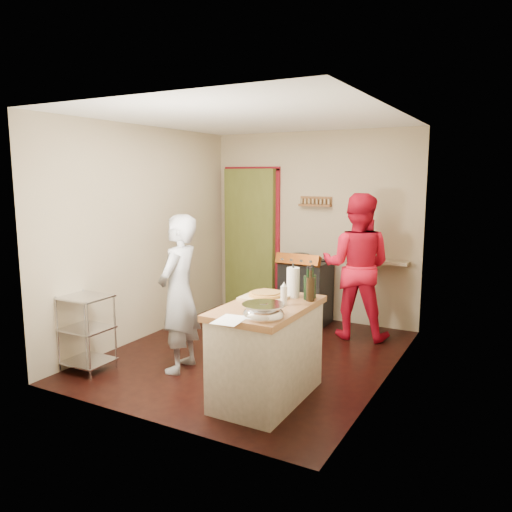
# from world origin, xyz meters

# --- Properties ---
(floor) EXTENTS (3.50, 3.50, 0.00)m
(floor) POSITION_xyz_m (0.00, 0.00, 0.00)
(floor) COLOR black
(floor) RESTS_ON ground
(back_wall) EXTENTS (3.00, 0.44, 2.60)m
(back_wall) POSITION_xyz_m (-0.64, 1.78, 1.13)
(back_wall) COLOR tan
(back_wall) RESTS_ON ground
(left_wall) EXTENTS (0.04, 3.50, 2.60)m
(left_wall) POSITION_xyz_m (-1.50, 0.00, 1.30)
(left_wall) COLOR tan
(left_wall) RESTS_ON ground
(right_wall) EXTENTS (0.04, 3.50, 2.60)m
(right_wall) POSITION_xyz_m (1.50, 0.00, 1.30)
(right_wall) COLOR tan
(right_wall) RESTS_ON ground
(ceiling) EXTENTS (3.00, 3.50, 0.02)m
(ceiling) POSITION_xyz_m (0.00, 0.00, 2.61)
(ceiling) COLOR white
(ceiling) RESTS_ON back_wall
(stove) EXTENTS (0.60, 0.63, 1.00)m
(stove) POSITION_xyz_m (0.05, 1.42, 0.45)
(stove) COLOR black
(stove) RESTS_ON ground
(wire_shelving) EXTENTS (0.48, 0.40, 0.80)m
(wire_shelving) POSITION_xyz_m (-1.28, -1.20, 0.44)
(wire_shelving) COLOR silver
(wire_shelving) RESTS_ON ground
(island) EXTENTS (0.68, 1.31, 1.18)m
(island) POSITION_xyz_m (0.66, -0.90, 0.46)
(island) COLOR beige
(island) RESTS_ON ground
(person_stripe) EXTENTS (0.48, 0.65, 1.62)m
(person_stripe) POSITION_xyz_m (-0.45, -0.73, 0.81)
(person_stripe) COLOR #9D9DA2
(person_stripe) RESTS_ON ground
(person_red) EXTENTS (0.96, 0.79, 1.80)m
(person_red) POSITION_xyz_m (0.82, 1.20, 0.90)
(person_red) COLOR red
(person_red) RESTS_ON ground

